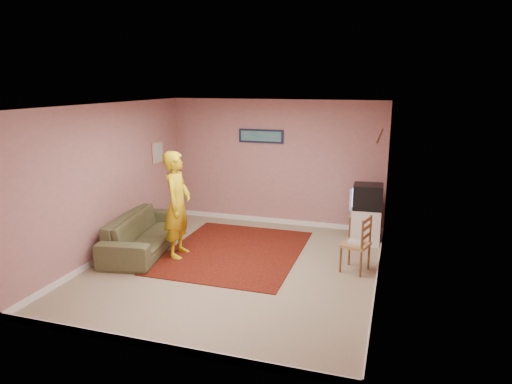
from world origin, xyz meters
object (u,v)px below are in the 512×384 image
(tv_cabinet, at_px, (366,226))
(crt_tv, at_px, (368,197))
(chair_a, at_px, (360,209))
(person, at_px, (177,205))
(sofa, at_px, (145,232))
(chair_b, at_px, (356,238))

(tv_cabinet, bearing_deg, crt_tv, -177.90)
(crt_tv, bearing_deg, chair_a, 109.24)
(chair_a, height_order, person, person)
(tv_cabinet, distance_m, sofa, 4.05)
(sofa, bearing_deg, chair_a, -71.22)
(sofa, distance_m, person, 0.93)
(tv_cabinet, height_order, sofa, tv_cabinet)
(chair_b, bearing_deg, chair_a, -160.88)
(chair_a, relative_size, sofa, 0.22)
(crt_tv, distance_m, sofa, 4.09)
(tv_cabinet, relative_size, sofa, 0.30)
(tv_cabinet, height_order, crt_tv, crt_tv)
(chair_a, xyz_separation_m, person, (-2.88, -2.01, 0.38))
(crt_tv, distance_m, chair_b, 1.42)
(chair_b, height_order, person, person)
(tv_cabinet, xyz_separation_m, crt_tv, (-0.01, -0.00, 0.56))
(sofa, xyz_separation_m, person, (0.71, -0.08, 0.59))
(crt_tv, distance_m, chair_a, 0.56)
(chair_b, relative_size, person, 0.28)
(chair_b, height_order, sofa, chair_b)
(chair_a, bearing_deg, sofa, -155.14)
(crt_tv, bearing_deg, chair_b, -94.82)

